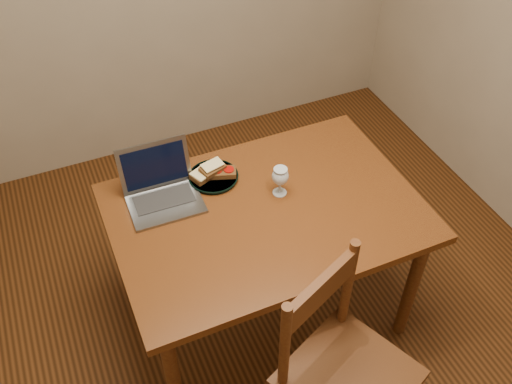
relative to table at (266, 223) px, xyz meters
name	(u,v)px	position (x,y,z in m)	size (l,w,h in m)	color
floor	(263,323)	(-0.04, -0.07, -0.66)	(3.20, 3.20, 0.02)	black
table	(266,223)	(0.00, 0.00, 0.00)	(1.30, 0.90, 0.74)	#421C0B
chair	(344,366)	(0.02, -0.67, -0.13)	(0.59, 0.58, 0.49)	#421B0D
plate	(214,177)	(-0.14, 0.27, 0.10)	(0.22, 0.22, 0.02)	black
sandwich_cheese	(204,173)	(-0.17, 0.28, 0.12)	(0.12, 0.07, 0.04)	#381E0C
sandwich_tomato	(223,171)	(-0.09, 0.26, 0.12)	(0.11, 0.07, 0.04)	#381E0C
sandwich_top	(213,168)	(-0.14, 0.28, 0.15)	(0.11, 0.07, 0.03)	#381E0C
milk_glass	(280,181)	(0.10, 0.07, 0.16)	(0.07, 0.07, 0.14)	white
laptop	(161,186)	(-0.38, 0.26, 0.15)	(0.32, 0.29, 0.22)	slate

